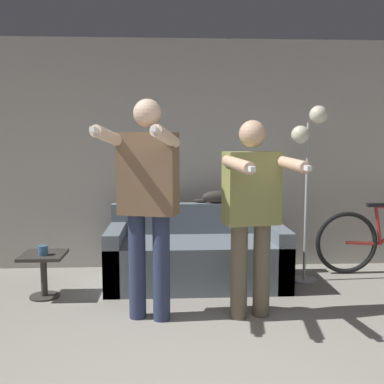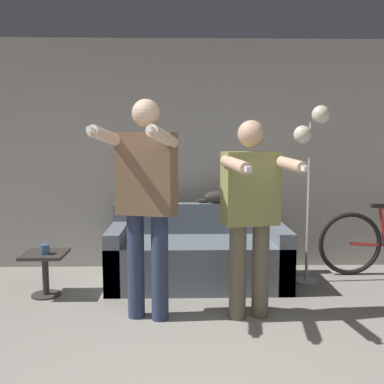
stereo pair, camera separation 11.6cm
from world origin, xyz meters
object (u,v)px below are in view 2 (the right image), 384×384
(couch, at_px, (198,257))
(person_left, at_px, (146,193))
(cat, at_px, (221,196))
(cup, at_px, (45,249))
(floor_lamp, at_px, (311,147))
(side_table, at_px, (45,265))
(person_right, at_px, (251,206))

(couch, relative_size, person_left, 1.00)
(cat, height_order, cup, cat)
(couch, bearing_deg, floor_lamp, 0.37)
(couch, height_order, person_left, person_left)
(couch, relative_size, cat, 4.13)
(cat, bearing_deg, couch, -128.27)
(cat, height_order, side_table, cat)
(person_left, bearing_deg, floor_lamp, 46.04)
(person_right, height_order, side_table, person_right)
(person_right, relative_size, cat, 3.74)
(side_table, xyz_separation_m, cup, (0.02, -0.05, 0.17))
(floor_lamp, height_order, side_table, floor_lamp)
(couch, bearing_deg, person_left, -115.95)
(floor_lamp, xyz_separation_m, side_table, (-2.60, -0.36, -1.11))
(couch, distance_m, side_table, 1.50)
(couch, relative_size, person_right, 1.11)
(person_right, bearing_deg, side_table, 151.48)
(person_left, height_order, floor_lamp, floor_lamp)
(cat, distance_m, side_table, 1.93)
(cat, bearing_deg, floor_lamp, -19.86)
(couch, xyz_separation_m, person_right, (0.39, -0.93, 0.67))
(cat, distance_m, floor_lamp, 1.08)
(person_right, bearing_deg, cat, 85.07)
(person_left, bearing_deg, cup, 167.54)
(floor_lamp, bearing_deg, person_right, -128.41)
(couch, xyz_separation_m, cat, (0.26, 0.33, 0.59))
(person_right, height_order, cat, person_right)
(person_right, distance_m, side_table, 2.05)
(person_right, height_order, cup, person_right)
(person_left, bearing_deg, side_table, 165.75)
(couch, height_order, person_right, person_right)
(floor_lamp, bearing_deg, cup, -171.03)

